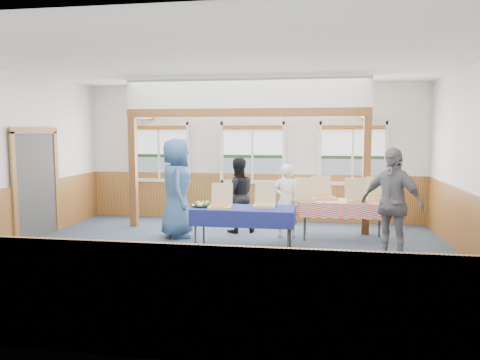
{
  "coord_description": "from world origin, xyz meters",
  "views": [
    {
      "loc": [
        1.5,
        -7.46,
        2.11
      ],
      "look_at": [
        0.11,
        1.0,
        1.21
      ],
      "focal_mm": 35.0,
      "sensor_mm": 36.0,
      "label": 1
    }
  ],
  "objects_px": {
    "man_blue": "(177,188)",
    "woman_white": "(286,201)",
    "table_right": "(343,204)",
    "table_left": "(244,211)",
    "woman_black": "(237,195)",
    "person_grey": "(391,204)"
  },
  "relations": [
    {
      "from": "woman_white",
      "to": "man_blue",
      "type": "distance_m",
      "value": 2.19
    },
    {
      "from": "table_left",
      "to": "person_grey",
      "type": "height_order",
      "value": "person_grey"
    },
    {
      "from": "table_left",
      "to": "man_blue",
      "type": "bearing_deg",
      "value": 165.93
    },
    {
      "from": "person_grey",
      "to": "woman_black",
      "type": "bearing_deg",
      "value": -173.18
    },
    {
      "from": "man_blue",
      "to": "table_left",
      "type": "bearing_deg",
      "value": -136.73
    },
    {
      "from": "table_right",
      "to": "woman_white",
      "type": "relative_size",
      "value": 1.2
    },
    {
      "from": "table_right",
      "to": "table_left",
      "type": "bearing_deg",
      "value": -135.86
    },
    {
      "from": "woman_white",
      "to": "person_grey",
      "type": "height_order",
      "value": "person_grey"
    },
    {
      "from": "man_blue",
      "to": "woman_white",
      "type": "bearing_deg",
      "value": -100.4
    },
    {
      "from": "table_right",
      "to": "woman_white",
      "type": "bearing_deg",
      "value": -166.85
    },
    {
      "from": "woman_black",
      "to": "table_left",
      "type": "bearing_deg",
      "value": 81.48
    },
    {
      "from": "woman_black",
      "to": "man_blue",
      "type": "relative_size",
      "value": 0.79
    },
    {
      "from": "table_left",
      "to": "table_right",
      "type": "xyz_separation_m",
      "value": [
        1.78,
        1.12,
        -0.01
      ]
    },
    {
      "from": "table_left",
      "to": "woman_white",
      "type": "bearing_deg",
      "value": 72.06
    },
    {
      "from": "woman_white",
      "to": "woman_black",
      "type": "relative_size",
      "value": 0.94
    },
    {
      "from": "man_blue",
      "to": "person_grey",
      "type": "height_order",
      "value": "man_blue"
    },
    {
      "from": "woman_white",
      "to": "man_blue",
      "type": "bearing_deg",
      "value": 2.55
    },
    {
      "from": "woman_black",
      "to": "person_grey",
      "type": "height_order",
      "value": "person_grey"
    },
    {
      "from": "table_right",
      "to": "woman_black",
      "type": "distance_m",
      "value": 2.16
    },
    {
      "from": "table_left",
      "to": "woman_black",
      "type": "xyz_separation_m",
      "value": [
        -0.36,
        1.4,
        0.08
      ]
    },
    {
      "from": "man_blue",
      "to": "table_right",
      "type": "bearing_deg",
      "value": -102.88
    },
    {
      "from": "woman_black",
      "to": "person_grey",
      "type": "xyz_separation_m",
      "value": [
        2.84,
        -1.62,
        0.15
      ]
    }
  ]
}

